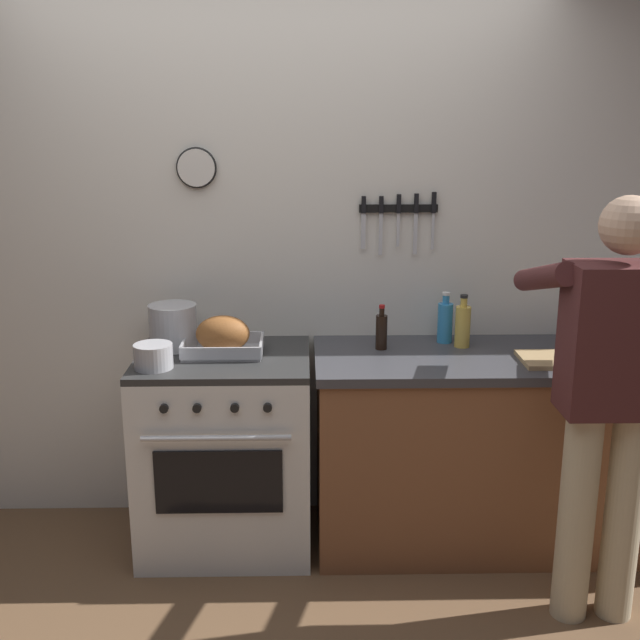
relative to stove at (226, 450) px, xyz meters
name	(u,v)px	position (x,y,z in m)	size (l,w,h in m)	color
wall_back	(274,251)	(0.22, 0.36, 0.85)	(6.00, 0.13, 2.60)	white
counter_block	(539,446)	(1.43, 0.00, 0.01)	(2.03, 0.65, 0.90)	brown
stove	(226,450)	(0.00, 0.00, 0.00)	(0.76, 0.67, 0.90)	white
person_cook	(611,387)	(1.49, -0.57, 0.50)	(0.51, 0.63, 1.66)	#C6B793
roasting_pan	(223,337)	(0.00, 0.03, 0.53)	(0.35, 0.26, 0.17)	#B7B7BC
stock_pot	(173,326)	(-0.23, 0.13, 0.55)	(0.22, 0.22, 0.20)	#B7B7BC
saucepan	(153,356)	(-0.27, -0.16, 0.50)	(0.16, 0.16, 0.10)	#B7B7BC
cutting_board	(563,360)	(1.47, -0.11, 0.46)	(0.36, 0.24, 0.02)	tan
bottle_soy_sauce	(381,331)	(0.71, 0.09, 0.53)	(0.05, 0.05, 0.20)	black
bottle_cooking_oil	(463,325)	(1.08, 0.12, 0.55)	(0.07, 0.07, 0.24)	gold
bottle_dish_soap	(445,321)	(1.01, 0.19, 0.55)	(0.07, 0.07, 0.24)	#338CCC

